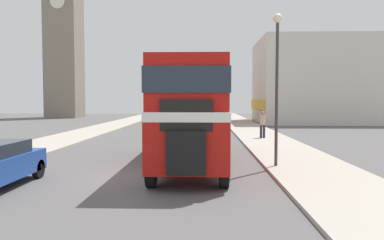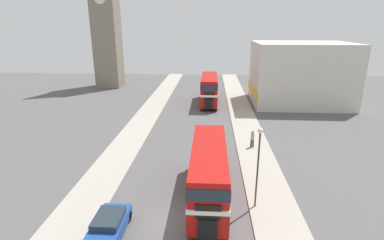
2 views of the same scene
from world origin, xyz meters
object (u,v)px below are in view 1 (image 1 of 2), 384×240
bus_distant (198,100)px  church_tower (63,8)px  double_decker_bus (192,107)px  street_lamp (277,67)px  pedestrian_walking (263,123)px

bus_distant → church_tower: 27.91m
double_decker_bus → church_tower: size_ratio=0.32×
bus_distant → street_lamp: (3.51, -28.88, 1.30)m
double_decker_bus → bus_distant: bus_distant is taller
pedestrian_walking → church_tower: (-25.15, 31.11, 15.31)m
bus_distant → street_lamp: 29.13m
bus_distant → church_tower: bearing=147.7°
pedestrian_walking → church_tower: church_tower is taller
bus_distant → church_tower: size_ratio=0.33×
bus_distant → pedestrian_walking: size_ratio=5.79×
pedestrian_walking → church_tower: bearing=129.0°
double_decker_bus → pedestrian_walking: (4.46, 9.73, -1.27)m
street_lamp → bus_distant: bearing=96.9°
bus_distant → pedestrian_walking: bearing=-75.6°
bus_distant → street_lamp: street_lamp is taller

